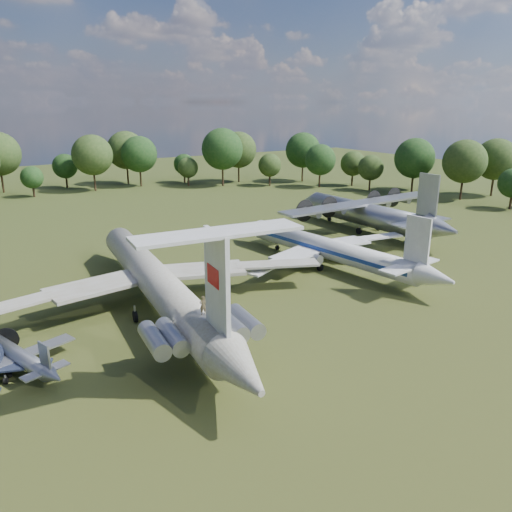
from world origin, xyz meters
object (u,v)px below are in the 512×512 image
il62_airliner (157,288)px  tu104_jet (327,252)px  person_on_il62 (203,305)px  an12_transport (365,217)px  small_prop_northwest (21,360)px

il62_airliner → tu104_jet: il62_airliner is taller
il62_airliner → person_on_il62: bearing=-90.0°
tu104_jet → person_on_il62: (-27.48, -16.81, 4.02)m
person_on_il62 → tu104_jet: bearing=-146.3°
il62_airliner → an12_transport: bearing=22.9°
il62_airliner → an12_transport: size_ratio=1.37×
tu104_jet → an12_transport: size_ratio=1.04×
an12_transport → person_on_il62: size_ratio=23.18×
an12_transport → person_on_il62: bearing=-150.2°
tu104_jet → person_on_il62: person_on_il62 is taller
tu104_jet → person_on_il62: size_ratio=24.21×
il62_airliner → small_prop_northwest: size_ratio=3.87×
il62_airliner → person_on_il62: person_on_il62 is taller
small_prop_northwest → person_on_il62: bearing=-50.1°
tu104_jet → person_on_il62: bearing=-156.5°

